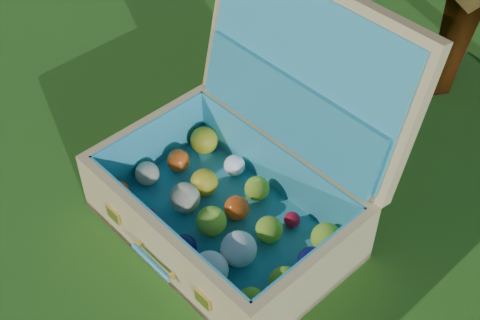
{
  "coord_description": "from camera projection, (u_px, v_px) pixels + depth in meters",
  "views": [
    {
      "loc": [
        0.58,
        -0.64,
        1.22
      ],
      "look_at": [
        0.07,
        0.27,
        0.17
      ],
      "focal_mm": 50.0,
      "sensor_mm": 36.0,
      "label": 1
    }
  ],
  "objects": [
    {
      "name": "suitcase",
      "position": [
        250.0,
        170.0,
        1.48
      ],
      "size": [
        0.68,
        0.64,
        0.54
      ],
      "rotation": [
        0.0,
        0.0,
        -0.3
      ],
      "color": "tan",
      "rests_on": "ground"
    },
    {
      "name": "ground",
      "position": [
        153.0,
        278.0,
        1.46
      ],
      "size": [
        60.0,
        60.0,
        0.0
      ],
      "primitive_type": "plane",
      "color": "#215114",
      "rests_on": "ground"
    }
  ]
}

